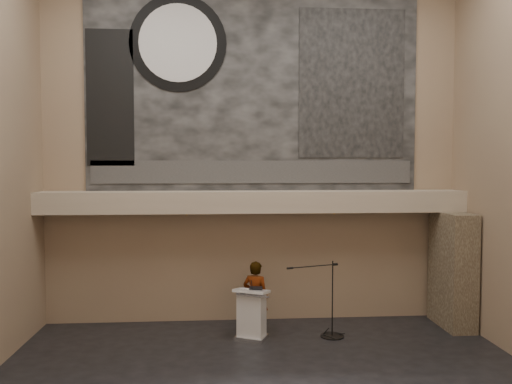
{
  "coord_description": "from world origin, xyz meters",
  "views": [
    {
      "loc": [
        -0.82,
        -8.13,
        3.8
      ],
      "look_at": [
        0.0,
        3.2,
        3.2
      ],
      "focal_mm": 35.0,
      "sensor_mm": 36.0,
      "label": 1
    }
  ],
  "objects": [
    {
      "name": "sprinkler_left",
      "position": [
        -1.6,
        3.55,
        2.67
      ],
      "size": [
        0.04,
        0.04,
        0.06
      ],
      "primitive_type": "cylinder",
      "color": "#B2893D",
      "rests_on": "soffit"
    },
    {
      "name": "banner_text_strip",
      "position": [
        0.0,
        3.93,
        3.65
      ],
      "size": [
        7.76,
        0.02,
        0.55
      ],
      "primitive_type": "cube",
      "color": "#303030",
      "rests_on": "banner"
    },
    {
      "name": "banner_clock_face",
      "position": [
        -1.8,
        3.91,
        6.7
      ],
      "size": [
        1.84,
        0.02,
        1.84
      ],
      "primitive_type": "cylinder",
      "rotation": [
        1.57,
        0.0,
        0.0
      ],
      "color": "silver",
      "rests_on": "banner"
    },
    {
      "name": "speaker_person",
      "position": [
        -0.02,
        3.06,
        0.82
      ],
      "size": [
        0.7,
        0.59,
        1.63
      ],
      "primitive_type": "imported",
      "rotation": [
        0.0,
        0.0,
        2.74
      ],
      "color": "beige",
      "rests_on": "floor"
    },
    {
      "name": "papers",
      "position": [
        -0.31,
        2.54,
        1.1
      ],
      "size": [
        0.2,
        0.28,
        0.0
      ],
      "primitive_type": "cube",
      "rotation": [
        0.0,
        0.0,
        -0.01
      ],
      "color": "white",
      "rests_on": "lectern"
    },
    {
      "name": "wall_front",
      "position": [
        0.0,
        -4.0,
        4.25
      ],
      "size": [
        10.0,
        0.02,
        8.5
      ],
      "primitive_type": "cube",
      "color": "#896E57",
      "rests_on": "floor"
    },
    {
      "name": "banner",
      "position": [
        0.0,
        3.97,
        5.7
      ],
      "size": [
        8.0,
        0.05,
        5.0
      ],
      "primitive_type": "cube",
      "color": "black",
      "rests_on": "wall_back"
    },
    {
      "name": "stone_pier",
      "position": [
        4.65,
        3.15,
        1.35
      ],
      "size": [
        0.6,
        1.4,
        2.7
      ],
      "primitive_type": "cube",
      "color": "#473B2B",
      "rests_on": "floor"
    },
    {
      "name": "soffit",
      "position": [
        0.0,
        3.6,
        2.95
      ],
      "size": [
        10.0,
        0.8,
        0.5
      ],
      "primitive_type": "cube",
      "color": "tan",
      "rests_on": "wall_back"
    },
    {
      "name": "banner_brick_print",
      "position": [
        -3.4,
        3.93,
        5.4
      ],
      "size": [
        1.1,
        0.02,
        3.2
      ],
      "primitive_type": "cube",
      "color": "black",
      "rests_on": "banner"
    },
    {
      "name": "wall_back",
      "position": [
        0.0,
        4.0,
        4.25
      ],
      "size": [
        10.0,
        0.02,
        8.5
      ],
      "primitive_type": "cube",
      "color": "#896E57",
      "rests_on": "floor"
    },
    {
      "name": "sprinkler_right",
      "position": [
        1.9,
        3.55,
        2.67
      ],
      "size": [
        0.04,
        0.04,
        0.06
      ],
      "primitive_type": "cylinder",
      "color": "#B2893D",
      "rests_on": "soffit"
    },
    {
      "name": "mic_stand",
      "position": [
        1.63,
        2.62,
        0.25
      ],
      "size": [
        1.32,
        0.6,
        1.7
      ],
      "rotation": [
        0.0,
        0.0,
        0.31
      ],
      "color": "black",
      "rests_on": "floor"
    },
    {
      "name": "lectern",
      "position": [
        -0.14,
        2.6,
        0.55
      ],
      "size": [
        0.86,
        0.76,
        1.13
      ],
      "rotation": [
        0.0,
        0.0,
        -0.42
      ],
      "color": "silver",
      "rests_on": "floor"
    },
    {
      "name": "banner_building_print",
      "position": [
        2.4,
        3.93,
        5.8
      ],
      "size": [
        2.6,
        0.02,
        3.6
      ],
      "primitive_type": "cube",
      "color": "black",
      "rests_on": "banner"
    },
    {
      "name": "banner_clock_rim",
      "position": [
        -1.8,
        3.93,
        6.7
      ],
      "size": [
        2.3,
        0.02,
        2.3
      ],
      "primitive_type": "cylinder",
      "rotation": [
        1.57,
        0.0,
        0.0
      ],
      "color": "black",
      "rests_on": "banner"
    },
    {
      "name": "binder",
      "position": [
        -0.04,
        2.62,
        1.12
      ],
      "size": [
        0.3,
        0.25,
        0.04
      ],
      "primitive_type": "cube",
      "rotation": [
        0.0,
        0.0,
        -0.07
      ],
      "color": "black",
      "rests_on": "lectern"
    }
  ]
}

